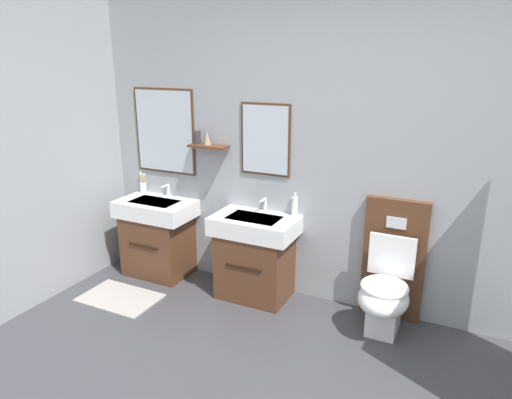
{
  "coord_description": "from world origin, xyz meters",
  "views": [
    {
      "loc": [
        0.87,
        -1.65,
        2.05
      ],
      "look_at": [
        -0.69,
        1.55,
        0.94
      ],
      "focal_mm": 32.65,
      "sensor_mm": 36.0,
      "label": 1
    }
  ],
  "objects_px": {
    "vanity_sink_right": "(256,254)",
    "vanity_sink_left": "(159,235)",
    "toilet": "(388,283)",
    "soap_dispenser": "(295,206)",
    "toothbrush_cup": "(143,187)"
  },
  "relations": [
    {
      "from": "vanity_sink_right",
      "to": "vanity_sink_left",
      "type": "bearing_deg",
      "value": 180.0
    },
    {
      "from": "toilet",
      "to": "soap_dispenser",
      "type": "distance_m",
      "value": 0.98
    },
    {
      "from": "vanity_sink_right",
      "to": "soap_dispenser",
      "type": "relative_size",
      "value": 3.69
    },
    {
      "from": "vanity_sink_right",
      "to": "toilet",
      "type": "bearing_deg",
      "value": -0.07
    },
    {
      "from": "soap_dispenser",
      "to": "toothbrush_cup",
      "type": "bearing_deg",
      "value": -179.65
    },
    {
      "from": "toilet",
      "to": "soap_dispenser",
      "type": "height_order",
      "value": "toilet"
    },
    {
      "from": "toilet",
      "to": "toothbrush_cup",
      "type": "xyz_separation_m",
      "value": [
        -2.46,
        0.16,
        0.42
      ]
    },
    {
      "from": "toothbrush_cup",
      "to": "soap_dispenser",
      "type": "bearing_deg",
      "value": 0.35
    },
    {
      "from": "vanity_sink_left",
      "to": "vanity_sink_right",
      "type": "relative_size",
      "value": 1.0
    },
    {
      "from": "vanity_sink_right",
      "to": "toilet",
      "type": "xyz_separation_m",
      "value": [
        1.14,
        -0.0,
        -0.01
      ]
    },
    {
      "from": "toilet",
      "to": "soap_dispenser",
      "type": "bearing_deg",
      "value": 168.61
    },
    {
      "from": "vanity_sink_left",
      "to": "toilet",
      "type": "height_order",
      "value": "toilet"
    },
    {
      "from": "vanity_sink_right",
      "to": "toilet",
      "type": "height_order",
      "value": "toilet"
    },
    {
      "from": "vanity_sink_right",
      "to": "toilet",
      "type": "distance_m",
      "value": 1.14
    },
    {
      "from": "vanity_sink_right",
      "to": "toothbrush_cup",
      "type": "height_order",
      "value": "toothbrush_cup"
    }
  ]
}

